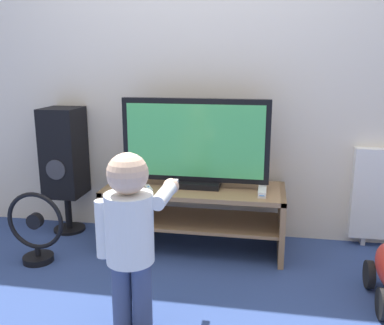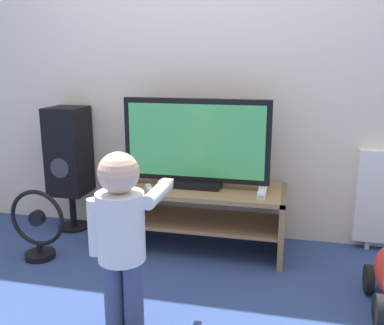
{
  "view_description": "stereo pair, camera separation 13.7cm",
  "coord_description": "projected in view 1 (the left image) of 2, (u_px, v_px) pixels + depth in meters",
  "views": [
    {
      "loc": [
        0.47,
        -2.51,
        1.28
      ],
      "look_at": [
        0.0,
        0.15,
        0.63
      ],
      "focal_mm": 40.0,
      "sensor_mm": 36.0,
      "label": 1
    },
    {
      "loc": [
        0.61,
        -2.48,
        1.28
      ],
      "look_at": [
        0.0,
        0.15,
        0.63
      ],
      "focal_mm": 40.0,
      "sensor_mm": 36.0,
      "label": 2
    }
  ],
  "objects": [
    {
      "name": "ground_plane",
      "position": [
        188.0,
        262.0,
        2.78
      ],
      "size": [
        16.0,
        16.0,
        0.0
      ],
      "primitive_type": "plane",
      "color": "navy"
    },
    {
      "name": "wall_back",
      "position": [
        202.0,
        57.0,
        3.02
      ],
      "size": [
        10.0,
        0.06,
        2.6
      ],
      "color": "silver",
      "rests_on": "ground_plane"
    },
    {
      "name": "tv_stand",
      "position": [
        194.0,
        207.0,
        2.94
      ],
      "size": [
        1.22,
        0.49,
        0.44
      ],
      "color": "#93704C",
      "rests_on": "ground_plane"
    },
    {
      "name": "television",
      "position": [
        195.0,
        144.0,
        2.86
      ],
      "size": [
        0.99,
        0.2,
        0.6
      ],
      "color": "black",
      "rests_on": "tv_stand"
    },
    {
      "name": "game_console",
      "position": [
        262.0,
        191.0,
        2.76
      ],
      "size": [
        0.05,
        0.2,
        0.04
      ],
      "color": "white",
      "rests_on": "tv_stand"
    },
    {
      "name": "remote_primary",
      "position": [
        148.0,
        188.0,
        2.84
      ],
      "size": [
        0.09,
        0.13,
        0.03
      ],
      "color": "white",
      "rests_on": "tv_stand"
    },
    {
      "name": "child",
      "position": [
        131.0,
        229.0,
        1.98
      ],
      "size": [
        0.34,
        0.49,
        0.88
      ],
      "color": "#3F4C72",
      "rests_on": "ground_plane"
    },
    {
      "name": "speaker_tower",
      "position": [
        64.0,
        155.0,
        3.17
      ],
      "size": [
        0.26,
        0.3,
        0.95
      ],
      "color": "black",
      "rests_on": "ground_plane"
    },
    {
      "name": "floor_fan",
      "position": [
        36.0,
        231.0,
        2.75
      ],
      "size": [
        0.38,
        0.2,
        0.47
      ],
      "color": "black",
      "rests_on": "ground_plane"
    }
  ]
}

